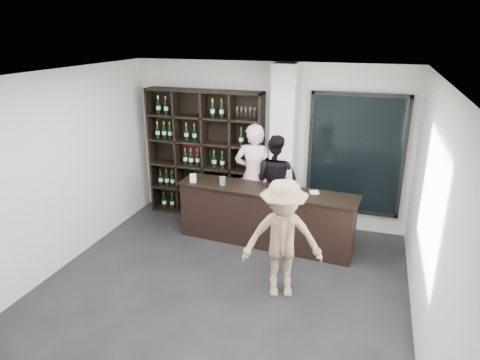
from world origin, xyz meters
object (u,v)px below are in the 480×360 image
(tasting_counter, at_px, (265,216))
(customer, at_px, (282,239))
(taster_black, at_px, (276,181))
(wine_shelf, at_px, (205,155))
(taster_pink, at_px, (254,176))

(tasting_counter, xyz_separation_m, customer, (0.58, -1.35, 0.33))
(tasting_counter, distance_m, customer, 1.51)
(tasting_counter, bearing_deg, taster_black, 92.25)
(taster_black, xyz_separation_m, customer, (0.56, -2.00, -0.06))
(wine_shelf, height_order, tasting_counter, wine_shelf)
(wine_shelf, xyz_separation_m, tasting_counter, (1.38, -0.82, -0.71))
(wine_shelf, bearing_deg, taster_pink, -9.37)
(taster_pink, distance_m, taster_black, 0.41)
(tasting_counter, xyz_separation_m, taster_black, (0.02, 0.65, 0.40))
(taster_pink, relative_size, taster_black, 1.07)
(taster_pink, height_order, customer, taster_pink)
(taster_pink, relative_size, customer, 1.15)
(customer, bearing_deg, taster_pink, 98.79)
(taster_pink, bearing_deg, tasting_counter, 111.87)
(tasting_counter, xyz_separation_m, taster_pink, (-0.38, 0.65, 0.46))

